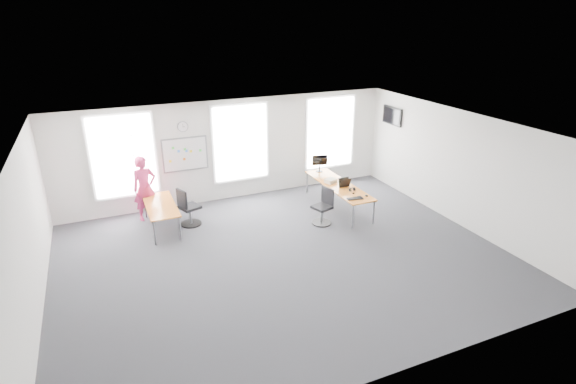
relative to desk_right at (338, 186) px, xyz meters
name	(u,v)px	position (x,y,z in m)	size (l,w,h in m)	color
floor	(284,258)	(-2.58, -2.07, -0.65)	(10.00, 10.00, 0.00)	#26262B
ceiling	(283,131)	(-2.58, -2.07, 2.35)	(10.00, 10.00, 0.00)	white
wall_back	(231,150)	(-2.58, 1.93, 0.85)	(10.00, 10.00, 0.00)	silver
wall_front	(392,296)	(-2.58, -6.07, 0.85)	(10.00, 10.00, 0.00)	silver
wall_left	(26,241)	(-7.58, -2.07, 0.85)	(10.00, 10.00, 0.00)	silver
wall_right	(460,169)	(2.42, -2.07, 0.85)	(10.00, 10.00, 0.00)	silver
window_left	(123,156)	(-5.58, 1.90, 1.05)	(1.60, 0.06, 2.20)	white
window_mid	(241,143)	(-2.28, 1.90, 1.05)	(1.60, 0.06, 2.20)	white
window_right	(330,133)	(0.72, 1.90, 1.05)	(1.60, 0.06, 2.20)	white
desk_right	(338,186)	(0.00, 0.00, 0.00)	(0.76, 2.87, 0.70)	orange
desk_left	(161,207)	(-4.91, 0.61, -0.03)	(0.74, 1.85, 0.67)	orange
chair_right	(323,208)	(-0.88, -0.78, -0.22)	(0.55, 0.55, 0.98)	black
chair_left	(188,209)	(-4.23, 0.54, -0.20)	(0.60, 0.60, 1.04)	black
person	(145,188)	(-5.18, 1.39, 0.24)	(0.65, 0.43, 1.78)	#C22B5F
whiteboard	(185,154)	(-3.93, 1.90, 0.90)	(1.20, 0.03, 0.90)	white
wall_clock	(183,127)	(-3.93, 1.90, 1.70)	(0.30, 0.30, 0.04)	gray
tv	(392,116)	(2.37, 0.93, 1.65)	(0.06, 0.90, 0.55)	black
keyboard	(355,198)	(-0.12, -1.11, 0.06)	(0.44, 0.15, 0.02)	black
mouse	(366,196)	(0.25, -1.08, 0.07)	(0.07, 0.12, 0.04)	black
lens_cap	(353,193)	(0.04, -0.76, 0.05)	(0.07, 0.07, 0.01)	black
headphones	(352,189)	(0.10, -0.59, 0.09)	(0.17, 0.09, 0.10)	black
laptop_sleeve	(345,183)	(0.06, -0.24, 0.18)	(0.33, 0.17, 0.27)	black
paper_stack	(331,181)	(-0.12, 0.23, 0.10)	(0.32, 0.24, 0.11)	#EDE5BE
monitor	(320,162)	(0.02, 1.22, 0.36)	(0.47, 0.19, 0.53)	black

